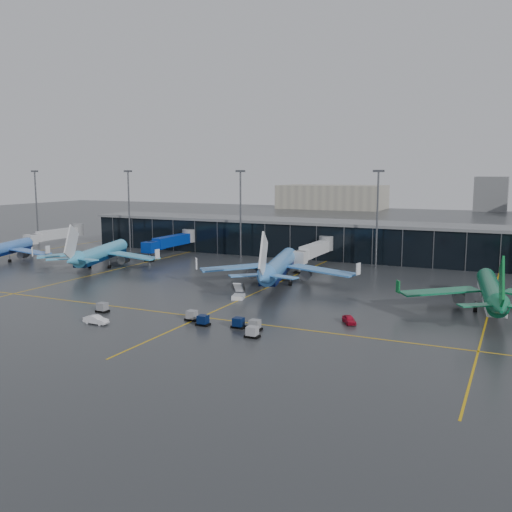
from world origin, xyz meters
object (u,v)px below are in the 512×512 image
at_px(mobile_airstair, 238,295).
at_px(baggage_carts, 205,321).
at_px(airliner_arkefly, 101,244).
at_px(airliner_aer_lingus, 492,279).
at_px(airliner_klm_west, 4,242).
at_px(service_van_red, 349,319).
at_px(airliner_klm_near, 279,255).
at_px(service_van_white, 96,320).

bearing_deg(mobile_airstair, baggage_carts, -94.36).
xyz_separation_m(airliner_arkefly, airliner_aer_lingus, (95.79, -8.03, -0.20)).
bearing_deg(airliner_klm_west, service_van_red, -31.61).
relative_size(airliner_klm_west, mobile_airstair, 9.86).
relative_size(airliner_aer_lingus, mobile_airstair, 10.45).
distance_m(airliner_klm_near, service_van_white, 47.34).
bearing_deg(service_van_white, airliner_klm_west, 58.27).
distance_m(airliner_arkefly, airliner_aer_lingus, 96.12).
xyz_separation_m(airliner_klm_west, airliner_klm_near, (82.84, 2.90, 0.93)).
bearing_deg(service_van_red, mobile_airstair, 128.29).
height_order(airliner_klm_near, airliner_aer_lingus, airliner_klm_near).
height_order(airliner_klm_near, baggage_carts, airliner_klm_near).
xyz_separation_m(airliner_arkefly, baggage_carts, (53.84, -38.69, -5.33)).
xyz_separation_m(airliner_aer_lingus, service_van_white, (-58.61, -37.65, -5.16)).
relative_size(baggage_carts, service_van_red, 8.29).
relative_size(airliner_klm_west, baggage_carts, 1.08).
height_order(airliner_aer_lingus, service_van_white, airliner_aer_lingus).
bearing_deg(service_van_white, airliner_klm_near, -17.62).
distance_m(mobile_airstair, service_van_red, 26.60).
distance_m(airliner_klm_near, baggage_carts, 38.43).
xyz_separation_m(airliner_klm_near, mobile_airstair, (-1.14, -17.98, -5.72)).
height_order(airliner_klm_west, airliner_aer_lingus, airliner_aer_lingus).
relative_size(mobile_airstair, service_van_red, 0.91).
height_order(airliner_arkefly, baggage_carts, airliner_arkefly).
bearing_deg(airliner_klm_west, baggage_carts, -41.25).
xyz_separation_m(airliner_klm_near, service_van_red, (23.96, -26.78, -5.80)).
bearing_deg(airliner_klm_near, baggage_carts, -99.58).
height_order(airliner_klm_near, service_van_white, airliner_klm_near).
relative_size(airliner_klm_near, baggage_carts, 1.26).
distance_m(baggage_carts, service_van_red, 23.96).
distance_m(airliner_klm_west, mobile_airstair, 83.22).
bearing_deg(mobile_airstair, service_van_white, -130.79).
height_order(airliner_klm_west, service_van_red, airliner_klm_west).
relative_size(airliner_klm_west, service_van_red, 8.98).
distance_m(airliner_aer_lingus, baggage_carts, 52.21).
bearing_deg(airliner_aer_lingus, service_van_white, -154.31).
height_order(airliner_klm_west, baggage_carts, airliner_klm_west).
relative_size(airliner_klm_west, airliner_arkefly, 0.91).
xyz_separation_m(airliner_klm_west, mobile_airstair, (81.71, -15.07, -4.79)).
xyz_separation_m(mobile_airstair, service_van_red, (25.10, -8.80, -0.08)).
distance_m(mobile_airstair, service_van_white, 29.79).
relative_size(airliner_klm_near, service_van_red, 10.48).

